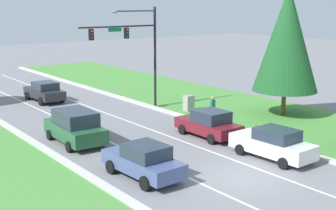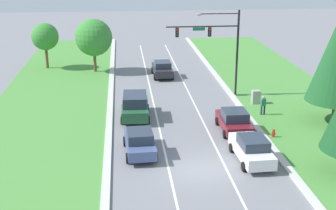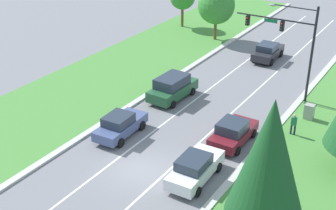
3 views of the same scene
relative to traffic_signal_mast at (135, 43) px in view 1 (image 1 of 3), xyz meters
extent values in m
plane|color=slate|center=(-4.21, -15.30, -5.25)|extent=(160.00, 160.00, 0.00)
cube|color=beige|center=(1.44, -15.30, -5.18)|extent=(0.50, 90.00, 0.15)
cube|color=beige|center=(-9.86, -15.30, -5.18)|extent=(0.50, 90.00, 0.15)
cube|color=white|center=(-6.01, -15.30, -5.25)|extent=(0.14, 81.00, 0.01)
cube|color=white|center=(-2.41, -15.30, -5.25)|extent=(0.14, 81.00, 0.01)
cylinder|color=black|center=(1.84, 0.01, -1.27)|extent=(0.20, 0.20, 7.96)
cylinder|color=black|center=(-1.43, 0.01, 1.27)|extent=(6.55, 0.12, 0.12)
cube|color=#147042|center=(-1.76, 0.01, 1.05)|extent=(1.10, 0.04, 0.28)
cylinder|color=black|center=(0.04, 0.01, 2.39)|extent=(3.60, 0.09, 0.09)
ellipsoid|color=gray|center=(-1.76, 0.01, 2.34)|extent=(0.56, 0.28, 0.20)
cube|color=black|center=(-0.77, 0.01, 0.77)|extent=(0.28, 0.32, 0.80)
sphere|color=red|center=(-0.77, -0.16, 1.01)|extent=(0.16, 0.16, 0.16)
sphere|color=#2D2D2D|center=(-0.77, -0.16, 0.77)|extent=(0.16, 0.16, 0.16)
sphere|color=#2D2D2D|center=(-0.77, -0.16, 0.54)|extent=(0.16, 0.16, 0.16)
cube|color=black|center=(-3.72, 0.01, 0.77)|extent=(0.28, 0.32, 0.80)
sphere|color=red|center=(-3.72, -0.16, 1.01)|extent=(0.16, 0.16, 0.16)
sphere|color=#2D2D2D|center=(-3.72, -0.16, 0.77)|extent=(0.16, 0.16, 0.16)
sphere|color=#2D2D2D|center=(-3.72, -0.16, 0.54)|extent=(0.16, 0.16, 0.16)
cube|color=#475684|center=(-7.69, -12.34, -4.56)|extent=(2.06, 4.58, 0.70)
cube|color=#283342|center=(-7.68, -12.61, -3.89)|extent=(1.75, 2.10, 0.66)
cylinder|color=black|center=(-6.87, -10.91, -4.91)|extent=(0.27, 0.69, 0.68)
cylinder|color=black|center=(-8.66, -11.00, -4.91)|extent=(0.27, 0.69, 0.68)
cylinder|color=black|center=(-6.73, -13.69, -4.91)|extent=(0.27, 0.69, 0.68)
cylinder|color=black|center=(-8.52, -13.78, -4.91)|extent=(0.27, 0.69, 0.68)
cube|color=maroon|center=(-0.46, -8.94, -4.61)|extent=(1.97, 4.43, 0.67)
cube|color=#283342|center=(-0.46, -9.20, -3.91)|extent=(1.77, 2.00, 0.72)
cylinder|color=black|center=(0.49, -7.56, -4.95)|extent=(0.24, 0.62, 0.62)
cylinder|color=black|center=(-1.42, -7.57, -4.95)|extent=(0.24, 0.62, 0.62)
cylinder|color=black|center=(0.50, -10.30, -4.95)|extent=(0.24, 0.62, 0.62)
cylinder|color=black|center=(-1.41, -10.31, -4.95)|extent=(0.24, 0.62, 0.62)
cube|color=#28282D|center=(-4.40, 7.56, -4.53)|extent=(1.98, 4.60, 0.73)
cube|color=#283342|center=(-4.39, 7.29, -3.86)|extent=(1.74, 2.09, 0.62)
cylinder|color=black|center=(-3.50, 9.00, -4.90)|extent=(0.25, 0.72, 0.71)
cylinder|color=black|center=(-5.35, 8.96, -4.90)|extent=(0.25, 0.72, 0.71)
cylinder|color=black|center=(-3.44, 6.17, -4.90)|extent=(0.25, 0.72, 0.71)
cylinder|color=black|center=(-5.29, 6.13, -4.90)|extent=(0.25, 0.72, 0.71)
cube|color=#235633|center=(-7.75, -5.19, -4.52)|extent=(2.27, 4.88, 0.85)
cube|color=#283342|center=(-7.76, -5.31, -3.67)|extent=(1.99, 2.95, 0.84)
cylinder|color=black|center=(-6.67, -3.74, -4.94)|extent=(0.26, 0.63, 0.62)
cylinder|color=black|center=(-8.71, -3.66, -4.94)|extent=(0.26, 0.63, 0.62)
cylinder|color=black|center=(-6.79, -6.72, -4.94)|extent=(0.26, 0.63, 0.62)
cylinder|color=black|center=(-8.83, -6.64, -4.94)|extent=(0.26, 0.63, 0.62)
cube|color=white|center=(-0.55, -14.19, -4.57)|extent=(2.00, 4.76, 0.77)
cube|color=#283342|center=(-0.53, -14.47, -3.87)|extent=(1.72, 2.17, 0.62)
cylinder|color=black|center=(0.29, -12.70, -4.95)|extent=(0.26, 0.61, 0.61)
cylinder|color=black|center=(-1.49, -12.77, -4.95)|extent=(0.26, 0.61, 0.61)
cylinder|color=black|center=(0.40, -15.61, -4.95)|extent=(0.26, 0.61, 0.61)
cylinder|color=black|center=(-1.38, -15.68, -4.95)|extent=(0.26, 0.61, 0.61)
cube|color=#9E9E99|center=(3.00, -2.83, -4.62)|extent=(0.70, 0.60, 1.26)
cylinder|color=#232842|center=(2.63, -5.80, -4.83)|extent=(0.14, 0.14, 0.84)
cylinder|color=#232842|center=(2.89, -5.79, -4.83)|extent=(0.14, 0.14, 0.84)
cube|color=#287556|center=(2.76, -5.80, -4.11)|extent=(0.39, 0.24, 0.60)
sphere|color=tan|center=(2.76, -5.80, -3.67)|extent=(0.22, 0.22, 0.22)
cylinder|color=red|center=(2.10, -10.63, -4.98)|extent=(0.20, 0.20, 0.55)
sphere|color=red|center=(2.10, -10.63, -4.64)|extent=(0.18, 0.18, 0.18)
cylinder|color=red|center=(1.98, -10.63, -4.95)|extent=(0.10, 0.09, 0.09)
cylinder|color=red|center=(2.22, -10.63, -4.95)|extent=(0.10, 0.09, 0.09)
cylinder|color=brown|center=(7.75, -8.13, -4.31)|extent=(0.32, 0.32, 1.90)
cone|color=#1E5628|center=(7.75, -8.13, 0.43)|extent=(4.74, 4.74, 7.59)
camera|label=1|loc=(-19.54, -30.06, 2.93)|focal=50.00mm
camera|label=2|loc=(-8.71, -41.28, 7.79)|focal=50.00mm
camera|label=3|loc=(10.71, -35.21, 11.80)|focal=50.00mm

